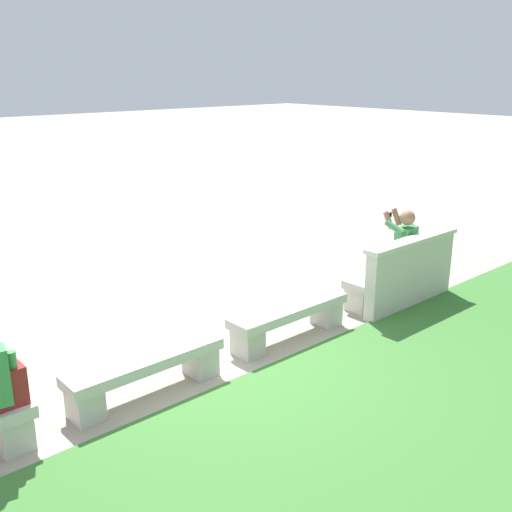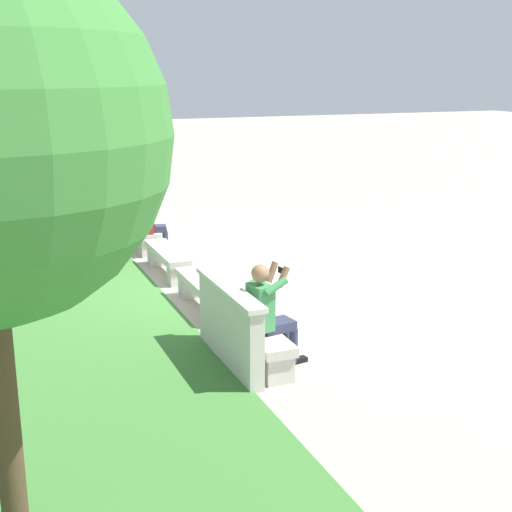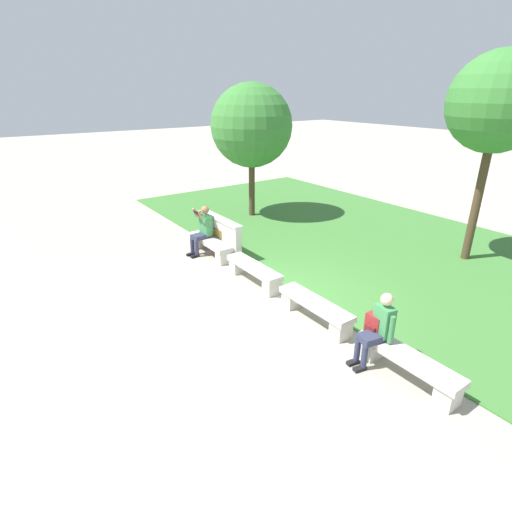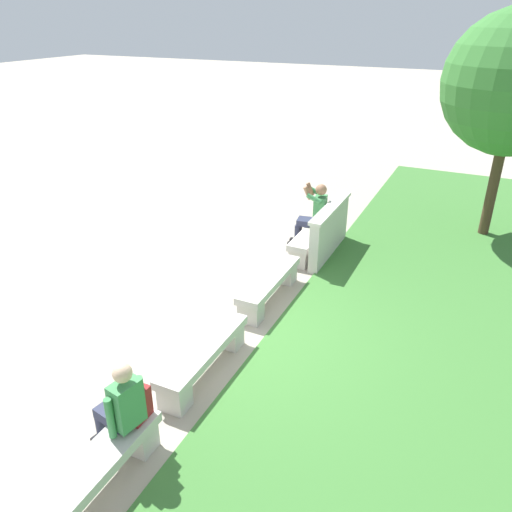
{
  "view_description": "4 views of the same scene",
  "coord_description": "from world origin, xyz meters",
  "px_view_note": "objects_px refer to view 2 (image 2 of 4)",
  "views": [
    {
      "loc": [
        3.87,
        4.94,
        3.27
      ],
      "look_at": [
        -0.9,
        -0.48,
        1.02
      ],
      "focal_mm": 42.0,
      "sensor_mm": 36.0,
      "label": 1
    },
    {
      "loc": [
        -10.89,
        3.13,
        3.56
      ],
      "look_at": [
        -1.26,
        -0.77,
        0.82
      ],
      "focal_mm": 50.0,
      "sensor_mm": 36.0,
      "label": 2
    },
    {
      "loc": [
        5.9,
        -4.85,
        4.22
      ],
      "look_at": [
        -0.69,
        -0.18,
        0.84
      ],
      "focal_mm": 28.0,
      "sensor_mm": 36.0,
      "label": 3
    },
    {
      "loc": [
        5.49,
        2.87,
        4.32
      ],
      "look_at": [
        -0.67,
        -0.06,
        0.97
      ],
      "focal_mm": 35.0,
      "sensor_mm": 36.0,
      "label": 4
    }
  ],
  "objects_px": {
    "bench_near": "(204,291)",
    "bench_mid": "(168,258)",
    "backpack": "(147,225)",
    "bench_far": "(141,234)",
    "person_distant": "(150,221)",
    "person_photographer": "(269,310)",
    "bench_main": "(255,338)"
  },
  "relations": [
    {
      "from": "bench_far",
      "to": "person_distant",
      "type": "bearing_deg",
      "value": -173.47
    },
    {
      "from": "bench_near",
      "to": "bench_mid",
      "type": "distance_m",
      "value": 2.08
    },
    {
      "from": "person_photographer",
      "to": "person_distant",
      "type": "xyz_separation_m",
      "value": [
        5.93,
        0.01,
        -0.06
      ]
    },
    {
      "from": "backpack",
      "to": "bench_near",
      "type": "bearing_deg",
      "value": -179.7
    },
    {
      "from": "bench_near",
      "to": "bench_far",
      "type": "xyz_separation_m",
      "value": [
        4.17,
        0.0,
        0.0
      ]
    },
    {
      "from": "bench_main",
      "to": "person_photographer",
      "type": "distance_m",
      "value": 0.51
    },
    {
      "from": "bench_far",
      "to": "bench_mid",
      "type": "bearing_deg",
      "value": 180.0
    },
    {
      "from": "bench_mid",
      "to": "backpack",
      "type": "relative_size",
      "value": 4.08
    },
    {
      "from": "person_photographer",
      "to": "bench_near",
      "type": "bearing_deg",
      "value": 1.88
    },
    {
      "from": "bench_far",
      "to": "bench_near",
      "type": "bearing_deg",
      "value": 180.0
    },
    {
      "from": "person_photographer",
      "to": "person_distant",
      "type": "height_order",
      "value": "person_photographer"
    },
    {
      "from": "bench_mid",
      "to": "person_photographer",
      "type": "bearing_deg",
      "value": -179.01
    },
    {
      "from": "bench_mid",
      "to": "bench_near",
      "type": "bearing_deg",
      "value": 180.0
    },
    {
      "from": "bench_far",
      "to": "person_distant",
      "type": "relative_size",
      "value": 1.39
    },
    {
      "from": "bench_far",
      "to": "person_distant",
      "type": "xyz_separation_m",
      "value": [
        -0.57,
        -0.06,
        0.38
      ]
    },
    {
      "from": "bench_near",
      "to": "bench_mid",
      "type": "bearing_deg",
      "value": 0.0
    },
    {
      "from": "bench_near",
      "to": "bench_far",
      "type": "distance_m",
      "value": 4.17
    },
    {
      "from": "bench_near",
      "to": "backpack",
      "type": "relative_size",
      "value": 4.08
    },
    {
      "from": "person_photographer",
      "to": "person_distant",
      "type": "distance_m",
      "value": 5.93
    },
    {
      "from": "bench_main",
      "to": "bench_mid",
      "type": "bearing_deg",
      "value": 0.0
    },
    {
      "from": "bench_near",
      "to": "backpack",
      "type": "distance_m",
      "value": 3.48
    },
    {
      "from": "bench_far",
      "to": "person_photographer",
      "type": "xyz_separation_m",
      "value": [
        -6.5,
        -0.08,
        0.44
      ]
    },
    {
      "from": "bench_mid",
      "to": "person_distant",
      "type": "xyz_separation_m",
      "value": [
        1.52,
        -0.06,
        0.38
      ]
    },
    {
      "from": "backpack",
      "to": "person_photographer",
      "type": "bearing_deg",
      "value": -179.06
    },
    {
      "from": "person_photographer",
      "to": "person_distant",
      "type": "relative_size",
      "value": 1.05
    },
    {
      "from": "bench_near",
      "to": "bench_mid",
      "type": "xyz_separation_m",
      "value": [
        2.08,
        0.0,
        0.0
      ]
    },
    {
      "from": "bench_main",
      "to": "bench_near",
      "type": "height_order",
      "value": "same"
    },
    {
      "from": "person_photographer",
      "to": "bench_far",
      "type": "bearing_deg",
      "value": 0.68
    },
    {
      "from": "bench_near",
      "to": "person_distant",
      "type": "relative_size",
      "value": 1.39
    },
    {
      "from": "bench_near",
      "to": "bench_far",
      "type": "bearing_deg",
      "value": 0.0
    },
    {
      "from": "bench_mid",
      "to": "bench_far",
      "type": "xyz_separation_m",
      "value": [
        2.08,
        0.0,
        0.0
      ]
    },
    {
      "from": "bench_main",
      "to": "person_photographer",
      "type": "relative_size",
      "value": 1.32
    }
  ]
}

